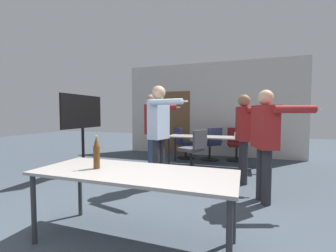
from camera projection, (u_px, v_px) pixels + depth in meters
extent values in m
cube|color=beige|center=(210.00, 109.00, 7.10)|extent=(5.49, 0.10, 2.92)
cube|color=brown|center=(177.00, 123.00, 7.44)|extent=(0.90, 0.02, 2.05)
cube|color=gray|center=(134.00, 173.00, 2.26)|extent=(2.04, 0.80, 0.03)
cylinder|color=#2D2D33|center=(34.00, 209.00, 2.28)|extent=(0.05, 0.05, 0.72)
cylinder|color=#2D2D33|center=(229.00, 245.00, 1.65)|extent=(0.05, 0.05, 0.72)
cylinder|color=#2D2D33|center=(80.00, 188.00, 2.92)|extent=(0.05, 0.05, 0.72)
cylinder|color=#2D2D33|center=(234.00, 209.00, 2.29)|extent=(0.05, 0.05, 0.72)
cube|color=gray|center=(214.00, 137.00, 5.61)|extent=(2.36, 0.68, 0.03)
cylinder|color=#2D2D33|center=(169.00, 151.00, 5.74)|extent=(0.05, 0.05, 0.72)
cylinder|color=#2D2D33|center=(263.00, 157.00, 5.01)|extent=(0.05, 0.05, 0.72)
cylinder|color=#2D2D33|center=(175.00, 148.00, 6.26)|extent=(0.05, 0.05, 0.72)
cylinder|color=#2D2D33|center=(262.00, 153.00, 5.53)|extent=(0.05, 0.05, 0.72)
cube|color=black|center=(84.00, 175.00, 4.81)|extent=(0.44, 0.56, 0.03)
cylinder|color=black|center=(83.00, 151.00, 4.78)|extent=(0.06, 0.06, 0.99)
cube|color=black|center=(82.00, 112.00, 4.73)|extent=(0.04, 1.19, 0.70)
cube|color=black|center=(81.00, 112.00, 4.74)|extent=(0.01, 1.10, 0.61)
cylinder|color=#28282D|center=(242.00, 161.00, 4.35)|extent=(0.12, 0.12, 0.81)
cylinder|color=#28282D|center=(244.00, 163.00, 4.18)|extent=(0.12, 0.12, 0.81)
cube|color=maroon|center=(244.00, 124.00, 4.23)|extent=(0.32, 0.45, 0.64)
sphere|color=#936B4C|center=(244.00, 101.00, 4.20)|extent=(0.23, 0.23, 0.23)
cylinder|color=maroon|center=(241.00, 124.00, 4.48)|extent=(0.10, 0.10, 0.55)
cylinder|color=maroon|center=(264.00, 110.00, 3.94)|extent=(0.56, 0.23, 0.10)
cube|color=white|center=(282.00, 110.00, 3.91)|extent=(0.13, 0.06, 0.03)
cylinder|color=#28282D|center=(161.00, 163.00, 4.07)|extent=(0.12, 0.12, 0.88)
cylinder|color=#28282D|center=(156.00, 164.00, 3.93)|extent=(0.12, 0.12, 0.88)
cube|color=silver|center=(159.00, 119.00, 3.95)|extent=(0.30, 0.43, 0.69)
sphere|color=#DBAD89|center=(159.00, 93.00, 3.93)|extent=(0.24, 0.24, 0.24)
cylinder|color=silver|center=(166.00, 120.00, 4.16)|extent=(0.09, 0.09, 0.60)
cylinder|color=silver|center=(166.00, 102.00, 3.57)|extent=(0.60, 0.22, 0.09)
cube|color=white|center=(184.00, 101.00, 3.40)|extent=(0.12, 0.06, 0.03)
cylinder|color=#28282D|center=(261.00, 174.00, 3.45)|extent=(0.14, 0.14, 0.81)
cylinder|color=#28282D|center=(266.00, 177.00, 3.26)|extent=(0.14, 0.14, 0.81)
cube|color=maroon|center=(265.00, 127.00, 3.31)|extent=(0.39, 0.51, 0.64)
sphere|color=#DBAD89|center=(266.00, 97.00, 3.29)|extent=(0.22, 0.22, 0.22)
cylinder|color=maroon|center=(257.00, 127.00, 3.59)|extent=(0.11, 0.11, 0.55)
cylinder|color=maroon|center=(295.00, 109.00, 3.02)|extent=(0.56, 0.28, 0.11)
cube|color=white|center=(317.00, 109.00, 3.02)|extent=(0.13, 0.07, 0.03)
cylinder|color=#3D4C75|center=(152.00, 151.00, 5.38)|extent=(0.15, 0.15, 0.86)
cylinder|color=#3D4C75|center=(151.00, 152.00, 5.18)|extent=(0.15, 0.15, 0.86)
cube|color=maroon|center=(151.00, 119.00, 5.24)|extent=(0.39, 0.53, 0.68)
sphere|color=tan|center=(151.00, 100.00, 5.21)|extent=(0.24, 0.24, 0.24)
cylinder|color=maroon|center=(153.00, 120.00, 5.53)|extent=(0.11, 0.11, 0.58)
cylinder|color=maroon|center=(163.00, 107.00, 4.92)|extent=(0.59, 0.27, 0.11)
cube|color=white|center=(178.00, 107.00, 4.90)|extent=(0.13, 0.07, 0.03)
cylinder|color=black|center=(210.00, 159.00, 6.43)|extent=(0.52, 0.52, 0.03)
cylinder|color=black|center=(210.00, 152.00, 6.42)|extent=(0.06, 0.06, 0.40)
cube|color=navy|center=(210.00, 143.00, 6.41)|extent=(0.65, 0.65, 0.08)
cube|color=navy|center=(215.00, 136.00, 6.15)|extent=(0.37, 0.33, 0.42)
cylinder|color=black|center=(191.00, 170.00, 5.23)|extent=(0.52, 0.52, 0.03)
cylinder|color=black|center=(191.00, 160.00, 5.22)|extent=(0.06, 0.06, 0.43)
cube|color=#4C4C51|center=(191.00, 149.00, 5.21)|extent=(0.62, 0.62, 0.08)
cube|color=#4C4C51|center=(200.00, 139.00, 5.00)|extent=(0.25, 0.42, 0.42)
cylinder|color=black|center=(236.00, 160.00, 6.31)|extent=(0.52, 0.52, 0.03)
cylinder|color=black|center=(236.00, 153.00, 6.30)|extent=(0.06, 0.06, 0.38)
cube|color=maroon|center=(237.00, 145.00, 6.28)|extent=(0.54, 0.54, 0.08)
cube|color=maroon|center=(235.00, 135.00, 6.53)|extent=(0.44, 0.14, 0.42)
cylinder|color=black|center=(186.00, 158.00, 6.65)|extent=(0.52, 0.52, 0.03)
cylinder|color=black|center=(186.00, 151.00, 6.64)|extent=(0.06, 0.06, 0.38)
cube|color=navy|center=(186.00, 143.00, 6.62)|extent=(0.65, 0.65, 0.08)
cube|color=navy|center=(178.00, 135.00, 6.49)|extent=(0.36, 0.35, 0.42)
cylinder|color=#563314|center=(97.00, 157.00, 2.36)|extent=(0.07, 0.07, 0.24)
cone|color=#563314|center=(96.00, 141.00, 2.35)|extent=(0.06, 0.06, 0.11)
cylinder|color=gold|center=(96.00, 136.00, 2.35)|extent=(0.03, 0.03, 0.01)
cylinder|color=silver|center=(236.00, 135.00, 5.48)|extent=(0.09, 0.09, 0.12)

